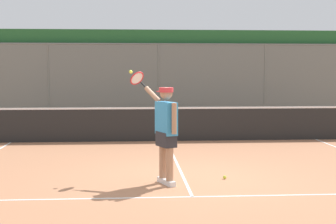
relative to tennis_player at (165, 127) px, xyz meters
The scene contains 6 objects.
ground_plane 1.13m from the tennis_player, 135.57° to the right, with size 60.00×60.00×0.00m, color #B27551.
court_line_markings 1.60m from the tennis_player, 107.16° to the left, with size 8.72×11.22×0.01m.
fence_backdrop 10.64m from the tennis_player, 91.99° to the right, with size 19.27×1.37×3.52m.
tennis_net 5.28m from the tennis_player, 94.01° to the right, with size 11.21×0.09×1.07m.
tennis_player is the anchor object (origin of this frame).
tennis_ball_near_net 1.52m from the tennis_player, 163.93° to the right, with size 0.07×0.07×0.07m, color #C1D138.
Camera 1 is at (0.91, 8.87, 2.01)m, focal length 52.58 mm.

